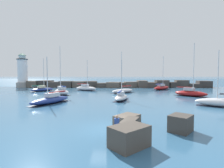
% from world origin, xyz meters
% --- Properties ---
extents(ground_plane, '(600.00, 600.00, 0.00)m').
position_xyz_m(ground_plane, '(0.00, 0.00, 0.00)').
color(ground_plane, '#336084').
extents(open_sea_beyond, '(400.00, 116.00, 0.01)m').
position_xyz_m(open_sea_beyond, '(0.00, 107.02, 0.00)').
color(open_sea_beyond, '#235175').
rests_on(open_sea_beyond, ground).
extents(breakwater_jetty, '(67.83, 7.31, 2.53)m').
position_xyz_m(breakwater_jetty, '(0.73, 47.09, 1.05)').
color(breakwater_jetty, '#4C443D').
rests_on(breakwater_jetty, ground).
extents(lighthouse, '(4.34, 4.34, 11.99)m').
position_xyz_m(lighthouse, '(-31.31, 46.36, 5.11)').
color(lighthouse, gray).
rests_on(lighthouse, ground).
extents(foreground_rocks, '(7.00, 8.19, 1.36)m').
position_xyz_m(foreground_rocks, '(2.87, -1.19, 0.57)').
color(foreground_rocks, brown).
rests_on(foreground_rocks, ground).
extents(sailboat_moored_0, '(6.49, 6.30, 10.09)m').
position_xyz_m(sailboat_moored_0, '(2.94, 28.62, 0.54)').
color(sailboat_moored_0, silver).
rests_on(sailboat_moored_0, ground).
extents(sailboat_moored_1, '(3.22, 6.20, 7.21)m').
position_xyz_m(sailboat_moored_1, '(1.97, 16.32, 0.58)').
color(sailboat_moored_1, white).
rests_on(sailboat_moored_1, ground).
extents(sailboat_moored_2, '(6.85, 4.64, 8.54)m').
position_xyz_m(sailboat_moored_2, '(-7.26, 34.71, 0.69)').
color(sailboat_moored_2, white).
rests_on(sailboat_moored_2, ground).
extents(sailboat_moored_3, '(5.22, 5.57, 10.79)m').
position_xyz_m(sailboat_moored_3, '(-11.05, 24.20, 0.75)').
color(sailboat_moored_3, white).
rests_on(sailboat_moored_3, ground).
extents(sailboat_moored_4, '(6.87, 4.82, 8.02)m').
position_xyz_m(sailboat_moored_4, '(15.93, 10.17, 0.62)').
color(sailboat_moored_4, silver).
rests_on(sailboat_moored_4, ground).
extents(sailboat_moored_5, '(5.19, 7.95, 7.29)m').
position_xyz_m(sailboat_moored_5, '(-9.31, 12.82, 0.60)').
color(sailboat_moored_5, navy).
rests_on(sailboat_moored_5, ground).
extents(sailboat_moored_6, '(7.16, 7.55, 10.00)m').
position_xyz_m(sailboat_moored_6, '(15.04, 37.71, 0.65)').
color(sailboat_moored_6, maroon).
rests_on(sailboat_moored_6, ground).
extents(sailboat_moored_7, '(6.41, 6.16, 11.00)m').
position_xyz_m(sailboat_moored_7, '(16.74, 22.05, 0.70)').
color(sailboat_moored_7, maroon).
rests_on(sailboat_moored_7, ground).
extents(sailboat_moored_8, '(5.76, 6.27, 8.93)m').
position_xyz_m(sailboat_moored_8, '(-18.81, 32.58, 0.57)').
color(sailboat_moored_8, navy).
rests_on(sailboat_moored_8, ground).
extents(person_on_rocks, '(0.36, 0.23, 1.77)m').
position_xyz_m(person_on_rocks, '(0.90, -2.47, 1.00)').
color(person_on_rocks, '#282833').
rests_on(person_on_rocks, ground).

